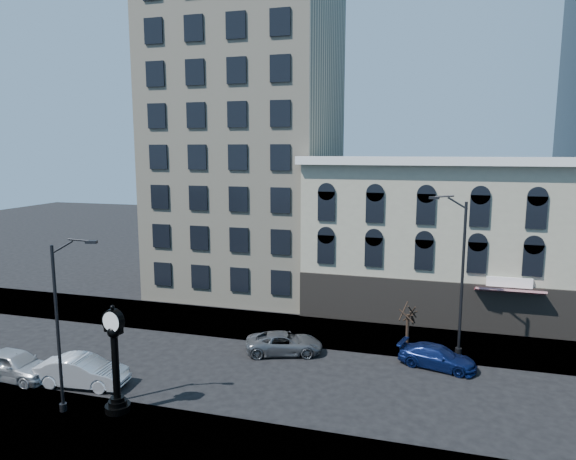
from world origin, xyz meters
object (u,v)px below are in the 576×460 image
(street_lamp_near, at_px, (68,280))
(car_near_a, at_px, (14,365))
(car_near_b, at_px, (83,371))
(street_clock, at_px, (116,364))

(street_lamp_near, distance_m, car_near_a, 8.77)
(car_near_a, relative_size, car_near_b, 1.00)
(street_clock, height_order, car_near_a, street_clock)
(car_near_a, bearing_deg, car_near_b, -81.99)
(car_near_a, height_order, car_near_b, car_near_a)
(street_clock, height_order, car_near_b, street_clock)
(street_lamp_near, distance_m, car_near_b, 6.79)
(street_lamp_near, relative_size, car_near_b, 1.77)
(street_lamp_near, bearing_deg, street_clock, 0.58)
(car_near_b, bearing_deg, street_clock, -125.74)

